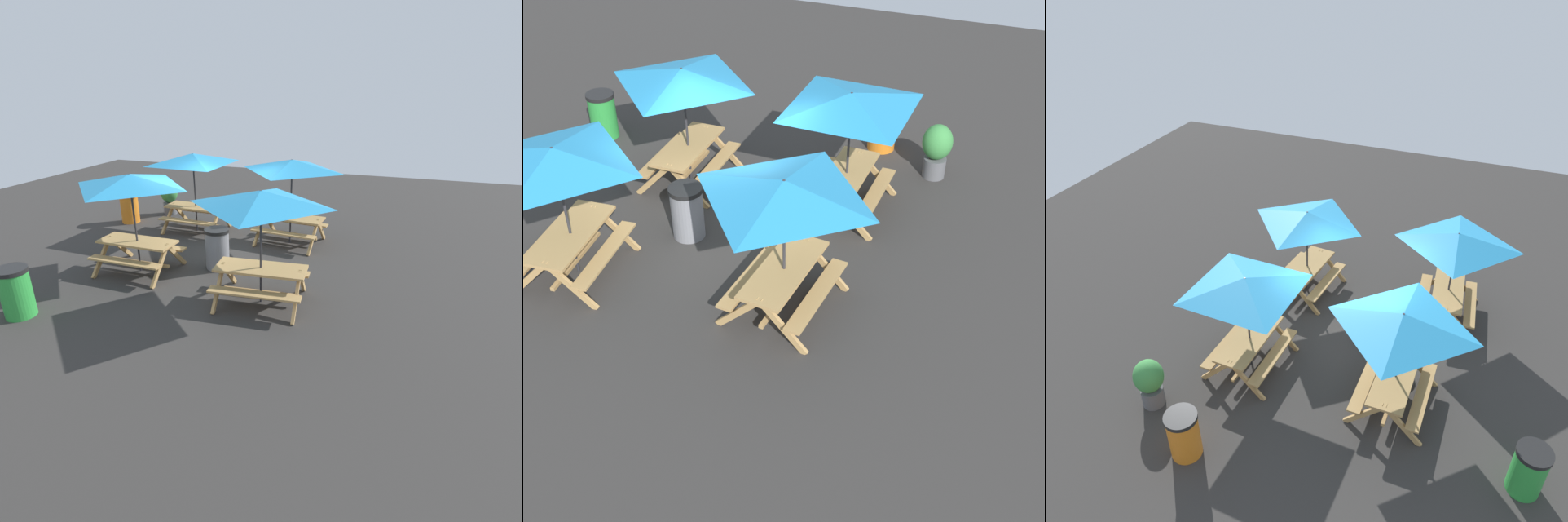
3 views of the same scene
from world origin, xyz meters
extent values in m
plane|color=#33302D|center=(0.00, 0.00, 0.00)|extent=(24.00, 24.00, 0.00)
cube|color=tan|center=(1.39, 1.35, 0.74)|extent=(1.81, 0.71, 0.05)
cube|color=tan|center=(1.39, 0.80, 0.45)|extent=(1.80, 0.27, 0.04)
cube|color=tan|center=(1.39, 1.90, 0.45)|extent=(1.80, 0.27, 0.04)
cube|color=tan|center=(0.61, 0.99, 0.37)|extent=(0.07, 0.80, 0.81)
cube|color=tan|center=(0.61, 1.72, 0.37)|extent=(0.07, 0.80, 0.81)
cube|color=tan|center=(2.17, 0.98, 0.37)|extent=(0.07, 0.80, 0.81)
cube|color=tan|center=(2.17, 1.71, 0.37)|extent=(0.07, 0.80, 0.81)
cube|color=tan|center=(1.39, 1.35, 0.22)|extent=(1.56, 0.08, 0.06)
cylinder|color=#2D2D33|center=(1.39, 1.35, 1.15)|extent=(0.04, 0.04, 2.30)
pyramid|color=#268CC6|center=(1.39, 1.35, 2.16)|extent=(2.01, 2.01, 0.28)
cube|color=tan|center=(-1.81, 1.85, 0.74)|extent=(1.85, 0.85, 0.05)
cube|color=tan|center=(-1.76, 1.31, 0.45)|extent=(1.82, 0.41, 0.04)
cube|color=tan|center=(-1.85, 2.40, 0.45)|extent=(1.82, 0.41, 0.04)
cube|color=tan|center=(-2.55, 1.43, 0.37)|extent=(0.13, 0.80, 0.81)
cube|color=tan|center=(-2.61, 2.15, 0.37)|extent=(0.13, 0.80, 0.81)
cube|color=tan|center=(-1.00, 1.56, 0.37)|extent=(0.13, 0.80, 0.81)
cube|color=tan|center=(-1.06, 2.28, 0.37)|extent=(0.13, 0.80, 0.81)
cube|color=tan|center=(-1.81, 1.85, 0.22)|extent=(1.56, 0.20, 0.06)
cylinder|color=#2D2D33|center=(-1.81, 1.85, 1.15)|extent=(0.04, 0.04, 2.30)
pyramid|color=#268CC6|center=(-1.81, 1.85, 2.16)|extent=(2.16, 2.16, 0.28)
cube|color=tan|center=(-1.48, -1.64, 0.74)|extent=(1.86, 0.88, 0.05)
cube|color=tan|center=(-1.53, -2.19, 0.45)|extent=(1.82, 0.44, 0.04)
cube|color=tan|center=(-1.42, -1.09, 0.45)|extent=(1.82, 0.44, 0.04)
cube|color=tan|center=(-2.29, -1.92, 0.37)|extent=(0.14, 0.80, 0.81)
cube|color=tan|center=(-2.22, -1.20, 0.37)|extent=(0.14, 0.80, 0.81)
cube|color=tan|center=(-0.74, -2.08, 0.37)|extent=(0.14, 0.80, 0.81)
cube|color=tan|center=(-0.66, -1.36, 0.37)|extent=(0.14, 0.80, 0.81)
cube|color=tan|center=(-1.48, -1.64, 0.22)|extent=(1.56, 0.23, 0.06)
cylinder|color=#2D2D33|center=(-1.48, -1.64, 1.15)|extent=(0.04, 0.04, 2.30)
pyramid|color=#268CC6|center=(-1.48, -1.64, 2.16)|extent=(2.20, 2.20, 0.28)
cube|color=tan|center=(1.47, -1.75, 0.74)|extent=(1.83, 0.77, 0.05)
cube|color=tan|center=(1.45, -2.30, 0.45)|extent=(1.81, 0.33, 0.04)
cube|color=tan|center=(1.50, -1.21, 0.45)|extent=(1.81, 0.33, 0.04)
cube|color=tan|center=(0.68, -2.09, 0.37)|extent=(0.09, 0.80, 0.81)
cube|color=tan|center=(0.71, -1.36, 0.37)|extent=(0.09, 0.80, 0.81)
cube|color=tan|center=(2.24, -2.15, 0.37)|extent=(0.09, 0.80, 0.81)
cube|color=tan|center=(2.27, -1.42, 0.37)|extent=(0.09, 0.80, 0.81)
cube|color=tan|center=(1.47, -1.75, 0.22)|extent=(1.56, 0.13, 0.06)
cylinder|color=#2D2D33|center=(1.47, -1.75, 1.15)|extent=(0.04, 0.04, 2.30)
pyramid|color=#268CC6|center=(1.47, -1.75, 2.16)|extent=(2.83, 2.83, 0.28)
cylinder|color=gray|center=(-0.27, 0.57, 0.45)|extent=(0.56, 0.56, 0.90)
cylinder|color=black|center=(-0.27, 0.57, 0.94)|extent=(0.59, 0.59, 0.08)
cylinder|color=green|center=(2.37, 3.85, 0.45)|extent=(0.56, 0.56, 0.90)
cylinder|color=black|center=(2.37, 3.85, 0.94)|extent=(0.59, 0.59, 0.08)
cylinder|color=orange|center=(3.89, -1.82, 0.45)|extent=(0.56, 0.56, 0.90)
cylinder|color=black|center=(3.89, -1.82, 0.94)|extent=(0.59, 0.59, 0.08)
cylinder|color=#59595B|center=(3.17, -3.07, 0.20)|extent=(0.44, 0.44, 0.40)
ellipsoid|color=#3D8C42|center=(3.17, -3.07, 0.75)|extent=(0.58, 0.58, 0.70)
camera|label=1|loc=(-4.17, 8.77, 4.04)|focal=28.00mm
camera|label=2|loc=(-9.39, -4.55, 7.53)|focal=50.00mm
camera|label=3|loc=(8.43, 2.35, 8.00)|focal=35.00mm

